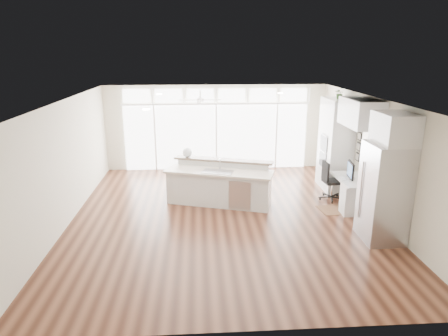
{
  "coord_description": "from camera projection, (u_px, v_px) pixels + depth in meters",
  "views": [
    {
      "loc": [
        -0.58,
        -8.61,
        3.73
      ],
      "look_at": [
        0.03,
        0.6,
        1.0
      ],
      "focal_mm": 32.0,
      "sensor_mm": 36.0,
      "label": 1
    }
  ],
  "objects": [
    {
      "name": "kitchen_island",
      "position": [
        219.0,
        184.0,
        9.95
      ],
      "size": [
        2.85,
        1.77,
        1.06
      ],
      "primitive_type": "cube",
      "rotation": [
        0.0,
        0.0,
        -0.31
      ],
      "color": "silver",
      "rests_on": "floor"
    },
    {
      "name": "ceiling",
      "position": [
        224.0,
        100.0,
        8.57
      ],
      "size": [
        7.0,
        8.0,
        0.02
      ],
      "primitive_type": "cube",
      "color": "white",
      "rests_on": "wall_back"
    },
    {
      "name": "refrigerator",
      "position": [
        384.0,
        193.0,
        7.96
      ],
      "size": [
        0.76,
        0.9,
        2.0
      ],
      "primitive_type": "cube",
      "color": "#B5B5BA",
      "rests_on": "floor"
    },
    {
      "name": "ceiling_fan",
      "position": [
        200.0,
        96.0,
        11.28
      ],
      "size": [
        1.16,
        1.16,
        0.32
      ],
      "primitive_type": "cube",
      "color": "white",
      "rests_on": "ceiling"
    },
    {
      "name": "monitor",
      "position": [
        351.0,
        170.0,
        9.54
      ],
      "size": [
        0.16,
        0.53,
        0.44
      ],
      "primitive_type": "cube",
      "rotation": [
        0.0,
        0.0,
        -0.14
      ],
      "color": "black",
      "rests_on": "desk_nook"
    },
    {
      "name": "wall_front",
      "position": [
        245.0,
        243.0,
        5.13
      ],
      "size": [
        7.0,
        0.04,
        2.7
      ],
      "primitive_type": "cube",
      "color": "beige",
      "rests_on": "floor"
    },
    {
      "name": "wall_right",
      "position": [
        376.0,
        158.0,
        9.17
      ],
      "size": [
        0.04,
        8.0,
        2.7
      ],
      "primitive_type": "cube",
      "color": "beige",
      "rests_on": "floor"
    },
    {
      "name": "framed_photos",
      "position": [
        359.0,
        147.0,
        10.04
      ],
      "size": [
        0.06,
        0.22,
        0.8
      ],
      "primitive_type": "cube",
      "color": "black",
      "rests_on": "wall_right"
    },
    {
      "name": "rug",
      "position": [
        338.0,
        210.0,
        9.71
      ],
      "size": [
        0.96,
        0.74,
        0.01
      ],
      "primitive_type": "cube",
      "rotation": [
        0.0,
        0.0,
        0.13
      ],
      "color": "#3A2012",
      "rests_on": "floor"
    },
    {
      "name": "fridge_cabinet",
      "position": [
        395.0,
        129.0,
        7.59
      ],
      "size": [
        0.64,
        0.9,
        0.6
      ],
      "primitive_type": "cube",
      "color": "silver",
      "rests_on": "wall_right"
    },
    {
      "name": "potted_plant",
      "position": [
        340.0,
        94.0,
        10.52
      ],
      "size": [
        0.28,
        0.31,
        0.23
      ],
      "primitive_type": "imported",
      "rotation": [
        0.0,
        0.0,
        -0.08
      ],
      "color": "#376029",
      "rests_on": "oven_cabinet"
    },
    {
      "name": "keyboard",
      "position": [
        343.0,
        179.0,
        9.59
      ],
      "size": [
        0.15,
        0.3,
        0.01
      ],
      "primitive_type": "cube",
      "rotation": [
        0.0,
        0.0,
        -0.15
      ],
      "color": "silver",
      "rests_on": "desk_nook"
    },
    {
      "name": "wall_back",
      "position": [
        216.0,
        128.0,
        12.78
      ],
      "size": [
        7.0,
        0.04,
        2.7
      ],
      "primitive_type": "cube",
      "color": "beige",
      "rests_on": "floor"
    },
    {
      "name": "oven_cabinet",
      "position": [
        336.0,
        145.0,
        10.9
      ],
      "size": [
        0.64,
        1.2,
        2.5
      ],
      "primitive_type": "cube",
      "color": "silver",
      "rests_on": "floor"
    },
    {
      "name": "recessed_lights",
      "position": [
        224.0,
        100.0,
        8.77
      ],
      "size": [
        3.4,
        3.0,
        0.02
      ],
      "primitive_type": "cube",
      "color": "white",
      "rests_on": "ceiling"
    },
    {
      "name": "floor",
      "position": [
        224.0,
        217.0,
        9.34
      ],
      "size": [
        7.0,
        8.0,
        0.02
      ],
      "primitive_type": "cube",
      "color": "#3B1D12",
      "rests_on": "ground"
    },
    {
      "name": "glass_wall",
      "position": [
        216.0,
        137.0,
        12.81
      ],
      "size": [
        5.8,
        0.06,
        2.08
      ],
      "primitive_type": "cube",
      "color": "white",
      "rests_on": "wall_back"
    },
    {
      "name": "transom_row",
      "position": [
        216.0,
        95.0,
        12.43
      ],
      "size": [
        5.9,
        0.06,
        0.4
      ],
      "primitive_type": "cube",
      "color": "white",
      "rests_on": "wall_back"
    },
    {
      "name": "office_chair",
      "position": [
        332.0,
        181.0,
        10.24
      ],
      "size": [
        0.56,
        0.52,
        1.01
      ],
      "primitive_type": "cube",
      "rotation": [
        0.0,
        0.0,
        0.08
      ],
      "color": "black",
      "rests_on": "floor"
    },
    {
      "name": "wall_left",
      "position": [
        65.0,
        163.0,
        8.73
      ],
      "size": [
        0.04,
        8.0,
        2.7
      ],
      "primitive_type": "cube",
      "color": "beige",
      "rests_on": "floor"
    },
    {
      "name": "desk_nook",
      "position": [
        352.0,
        193.0,
        9.71
      ],
      "size": [
        0.72,
        1.3,
        0.76
      ],
      "primitive_type": "cube",
      "color": "silver",
      "rests_on": "floor"
    },
    {
      "name": "upper_cabinets",
      "position": [
        361.0,
        113.0,
        9.16
      ],
      "size": [
        0.64,
        1.3,
        0.64
      ],
      "primitive_type": "cube",
      "color": "silver",
      "rests_on": "wall_right"
    },
    {
      "name": "fishbowl",
      "position": [
        187.0,
        152.0,
        10.35
      ],
      "size": [
        0.33,
        0.33,
        0.25
      ],
      "primitive_type": "sphere",
      "rotation": [
        0.0,
        0.0,
        -0.41
      ],
      "color": "white",
      "rests_on": "kitchen_island"
    },
    {
      "name": "desk_window",
      "position": [
        370.0,
        147.0,
        9.4
      ],
      "size": [
        0.04,
        0.85,
        0.85
      ],
      "primitive_type": "cube",
      "color": "white",
      "rests_on": "wall_right"
    }
  ]
}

